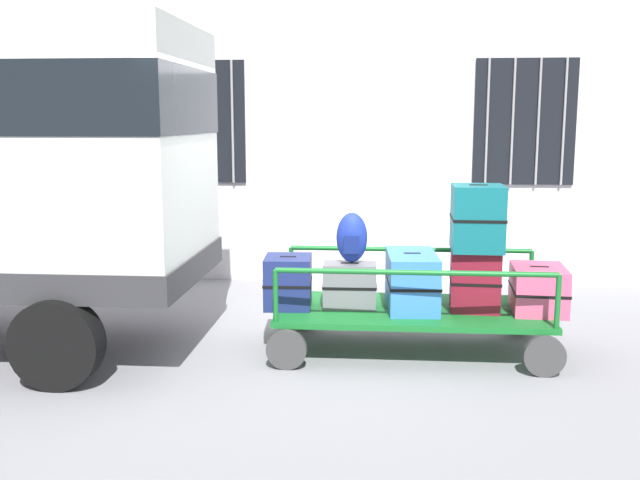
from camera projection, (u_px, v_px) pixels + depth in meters
The scene contains 11 objects.
ground_plane at pixel (324, 349), 6.49m from camera, with size 40.00×40.00×0.00m, color gray.
building_wall at pixel (343, 81), 8.96m from camera, with size 12.00×0.38×5.00m.
luggage_cart at pixel (411, 315), 6.41m from camera, with size 2.41×1.23×0.39m.
cart_railing at pixel (412, 267), 6.34m from camera, with size 2.31×1.10×0.46m.
suitcase_left_bottom at pixel (288, 282), 6.43m from camera, with size 0.44×0.48×0.46m.
suitcase_midleft_bottom at pixel (350, 285), 6.41m from camera, with size 0.48×0.30×0.40m.
suitcase_center_bottom at pixel (412, 280), 6.40m from camera, with size 0.47×0.82×0.49m.
suitcase_midright_bottom at pixel (475, 280), 6.32m from camera, with size 0.45×0.43×0.53m.
suitcase_midright_middle at pixel (477, 218), 6.21m from camera, with size 0.46×0.50×0.57m.
suitcase_right_bottom at pixel (538, 289), 6.29m from camera, with size 0.49×0.64×0.40m.
backpack at pixel (352, 238), 6.35m from camera, with size 0.27×0.22×0.44m.
Camera 1 is at (0.49, -6.22, 2.03)m, focal length 40.76 mm.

